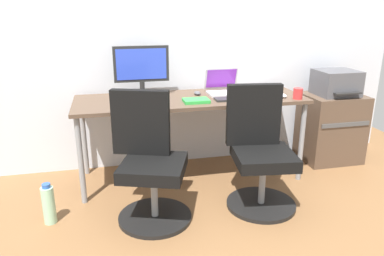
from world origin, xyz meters
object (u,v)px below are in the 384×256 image
at_px(side_cabinet, 330,128).
at_px(printer, 336,83).
at_px(water_bottle_on_floor, 49,204).
at_px(office_chair_right, 260,153).
at_px(coffee_mug, 298,94).
at_px(open_laptop, 224,87).
at_px(desktop_monitor, 141,67).
at_px(office_chair_left, 149,163).

bearing_deg(side_cabinet, printer, -90.00).
distance_m(side_cabinet, water_bottle_on_floor, 2.71).
xyz_separation_m(office_chair_right, side_cabinet, (1.05, 0.68, -0.09)).
relative_size(water_bottle_on_floor, coffee_mug, 3.37).
xyz_separation_m(printer, open_laptop, (-1.13, 0.02, 0.00)).
bearing_deg(coffee_mug, open_laptop, 146.80).
bearing_deg(side_cabinet, office_chair_right, -147.18).
bearing_deg(office_chair_right, desktop_monitor, 135.97).
relative_size(open_laptop, coffee_mug, 3.37).
distance_m(office_chair_right, desktop_monitor, 1.26).
bearing_deg(office_chair_right, printer, 32.78).
bearing_deg(office_chair_left, water_bottle_on_floor, 174.93).
xyz_separation_m(office_chair_right, printer, (1.05, 0.68, 0.37)).
height_order(office_chair_left, coffee_mug, office_chair_left).
height_order(water_bottle_on_floor, desktop_monitor, desktop_monitor).
height_order(office_chair_right, desktop_monitor, desktop_monitor).
height_order(office_chair_left, printer, office_chair_left).
relative_size(side_cabinet, open_laptop, 2.18).
relative_size(office_chair_right, open_laptop, 3.03).
xyz_separation_m(printer, desktop_monitor, (-1.86, 0.10, 0.20)).
distance_m(desktop_monitor, open_laptop, 0.76).
relative_size(office_chair_right, side_cabinet, 1.39).
height_order(side_cabinet, printer, printer).
height_order(printer, coffee_mug, printer).
distance_m(office_chair_right, side_cabinet, 1.26).
bearing_deg(coffee_mug, water_bottle_on_floor, -172.15).
bearing_deg(desktop_monitor, open_laptop, -6.11).
height_order(desktop_monitor, open_laptop, desktop_monitor).
height_order(printer, water_bottle_on_floor, printer).
bearing_deg(desktop_monitor, printer, -3.13).
bearing_deg(printer, water_bottle_on_floor, -166.80).
bearing_deg(water_bottle_on_floor, office_chair_left, -5.07).
distance_m(printer, water_bottle_on_floor, 2.78).
relative_size(water_bottle_on_floor, open_laptop, 1.00).
distance_m(office_chair_right, open_laptop, 0.80).
bearing_deg(coffee_mug, side_cabinet, 29.89).
xyz_separation_m(office_chair_left, side_cabinet, (1.90, 0.68, -0.09)).
bearing_deg(desktop_monitor, coffee_mug, -18.86).
xyz_separation_m(office_chair_left, desktop_monitor, (0.04, 0.78, 0.57)).
relative_size(office_chair_right, water_bottle_on_floor, 3.03).
distance_m(desktop_monitor, coffee_mug, 1.37).
bearing_deg(open_laptop, coffee_mug, -33.20).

